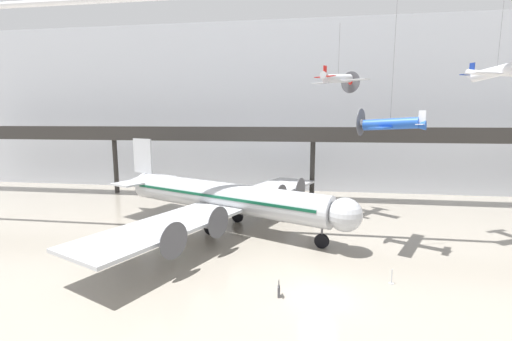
{
  "coord_description": "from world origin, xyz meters",
  "views": [
    {
      "loc": [
        -1.08,
        -21.12,
        11.43
      ],
      "look_at": [
        -5.22,
        7.6,
        7.05
      ],
      "focal_mm": 24.0,
      "sensor_mm": 36.0,
      "label": 1
    }
  ],
  "objects_px": {
    "suspended_plane_blue_trainer": "(390,124)",
    "suspended_plane_silver_racer": "(338,79)",
    "suspended_plane_white_twin": "(497,72)",
    "stanchion_barrier": "(392,279)",
    "airliner_silver_main": "(221,197)",
    "info_sign_pedestal": "(279,290)"
  },
  "relations": [
    {
      "from": "airliner_silver_main",
      "to": "suspended_plane_blue_trainer",
      "type": "height_order",
      "value": "suspended_plane_blue_trainer"
    },
    {
      "from": "airliner_silver_main",
      "to": "suspended_plane_silver_racer",
      "type": "relative_size",
      "value": 4.39
    },
    {
      "from": "airliner_silver_main",
      "to": "stanchion_barrier",
      "type": "bearing_deg",
      "value": -11.98
    },
    {
      "from": "suspended_plane_blue_trainer",
      "to": "info_sign_pedestal",
      "type": "distance_m",
      "value": 16.73
    },
    {
      "from": "suspended_plane_blue_trainer",
      "to": "suspended_plane_white_twin",
      "type": "height_order",
      "value": "suspended_plane_white_twin"
    },
    {
      "from": "suspended_plane_silver_racer",
      "to": "info_sign_pedestal",
      "type": "bearing_deg",
      "value": -155.56
    },
    {
      "from": "airliner_silver_main",
      "to": "suspended_plane_blue_trainer",
      "type": "xyz_separation_m",
      "value": [
        15.69,
        -3.72,
        7.71
      ]
    },
    {
      "from": "suspended_plane_silver_racer",
      "to": "stanchion_barrier",
      "type": "bearing_deg",
      "value": -132.85
    },
    {
      "from": "airliner_silver_main",
      "to": "suspended_plane_white_twin",
      "type": "height_order",
      "value": "suspended_plane_white_twin"
    },
    {
      "from": "airliner_silver_main",
      "to": "suspended_plane_silver_racer",
      "type": "distance_m",
      "value": 18.8
    },
    {
      "from": "suspended_plane_blue_trainer",
      "to": "suspended_plane_silver_racer",
      "type": "bearing_deg",
      "value": -44.77
    },
    {
      "from": "suspended_plane_silver_racer",
      "to": "stanchion_barrier",
      "type": "height_order",
      "value": "suspended_plane_silver_racer"
    },
    {
      "from": "suspended_plane_white_twin",
      "to": "suspended_plane_silver_racer",
      "type": "distance_m",
      "value": 14.92
    },
    {
      "from": "suspended_plane_silver_racer",
      "to": "suspended_plane_white_twin",
      "type": "bearing_deg",
      "value": -82.67
    },
    {
      "from": "info_sign_pedestal",
      "to": "stanchion_barrier",
      "type": "bearing_deg",
      "value": 13.48
    },
    {
      "from": "suspended_plane_blue_trainer",
      "to": "stanchion_barrier",
      "type": "height_order",
      "value": "suspended_plane_blue_trainer"
    },
    {
      "from": "suspended_plane_white_twin",
      "to": "stanchion_barrier",
      "type": "distance_m",
      "value": 20.58
    },
    {
      "from": "info_sign_pedestal",
      "to": "suspended_plane_silver_racer",
      "type": "bearing_deg",
      "value": 68.7
    },
    {
      "from": "suspended_plane_silver_racer",
      "to": "suspended_plane_blue_trainer",
      "type": "bearing_deg",
      "value": -122.89
    },
    {
      "from": "suspended_plane_white_twin",
      "to": "info_sign_pedestal",
      "type": "height_order",
      "value": "suspended_plane_white_twin"
    },
    {
      "from": "airliner_silver_main",
      "to": "stanchion_barrier",
      "type": "distance_m",
      "value": 18.44
    },
    {
      "from": "suspended_plane_blue_trainer",
      "to": "suspended_plane_white_twin",
      "type": "bearing_deg",
      "value": -137.05
    }
  ]
}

